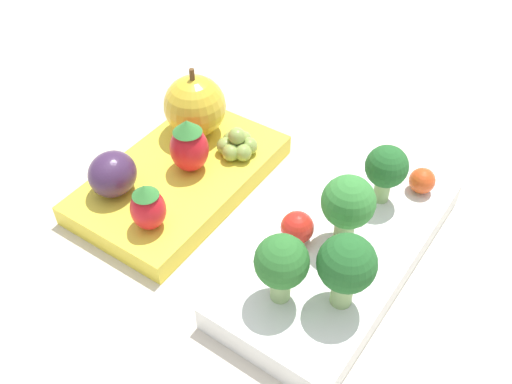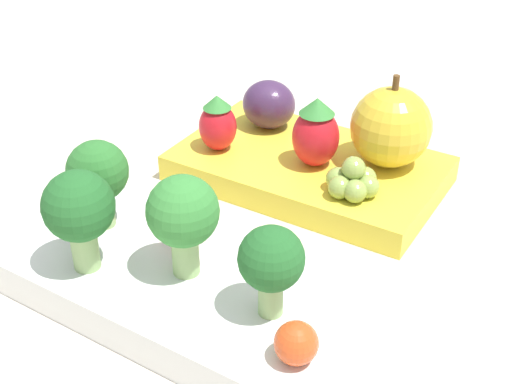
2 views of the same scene
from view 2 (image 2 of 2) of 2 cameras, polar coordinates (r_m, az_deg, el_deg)
ground_plane at (r=0.47m, az=-0.48°, el=-3.40°), size 4.00×4.00×0.00m
bento_box_savoury at (r=0.41m, az=-5.43°, el=-7.66°), size 0.24×0.12×0.02m
bento_box_fruit at (r=0.52m, az=4.21°, el=1.89°), size 0.19×0.13×0.02m
broccoli_floret_0 at (r=0.35m, az=1.23°, el=-5.59°), size 0.03×0.03×0.05m
broccoli_floret_1 at (r=0.38m, az=-5.79°, el=-1.85°), size 0.04×0.04×0.06m
broccoli_floret_2 at (r=0.43m, az=-12.54°, el=1.41°), size 0.04×0.04×0.06m
broccoli_floret_3 at (r=0.39m, az=-13.98°, el=-1.37°), size 0.04×0.04×0.06m
cherry_tomato_0 at (r=0.34m, az=3.24°, el=-11.98°), size 0.02×0.02×0.02m
cherry_tomato_1 at (r=0.42m, az=-5.35°, el=-2.06°), size 0.03×0.03×0.03m
apple at (r=0.50m, az=10.74°, el=5.12°), size 0.06×0.06×0.07m
strawberry_0 at (r=0.52m, az=-3.09°, el=5.49°), size 0.03×0.03×0.04m
strawberry_1 at (r=0.50m, az=4.81°, el=4.72°), size 0.03×0.03×0.05m
plum at (r=0.55m, az=1.04°, el=7.02°), size 0.04×0.04×0.04m
grape_cluster at (r=0.47m, az=7.73°, el=0.91°), size 0.04×0.03×0.03m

